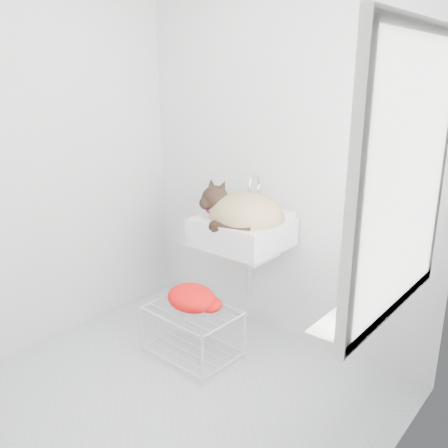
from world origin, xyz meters
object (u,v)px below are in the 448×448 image
Objects in this scene: bottle_c at (387,284)px; cat at (242,213)px; bottle_a at (352,314)px; bottle_b at (374,295)px; wire_rack at (192,334)px; sink at (242,218)px.

cat is at bearing 160.61° from bottle_c.
bottle_b is (0.00, 0.21, 0.00)m from bottle_a.
bottle_c is at bearing -1.60° from wire_rack.
wire_rack is 1.40m from bottle_b.
bottle_a is at bearing -34.26° from sink.
bottle_a is at bearing -90.00° from bottle_b.
bottle_c is at bearing -20.07° from sink.
cat is 1.21m from bottle_b.
sink is 0.05m from cat.
cat is 0.92× the size of wire_rack.
bottle_b is (1.20, -0.17, 0.70)m from wire_rack.
cat reaches higher than bottle_a.
cat is at bearing 146.15° from bottle_a.
bottle_c is (1.10, -0.40, 0.00)m from sink.
bottle_c is at bearing -19.72° from cat.
wire_rack is at bearing -108.48° from cat.
bottle_c is (0.00, 0.35, 0.00)m from bottle_a.
bottle_b is at bearing 90.00° from bottle_a.
wire_rack is (-0.10, -0.37, -0.70)m from sink.
bottle_a is at bearing -34.18° from cat.
cat reaches higher than wire_rack.
bottle_b is at bearing -90.00° from bottle_c.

